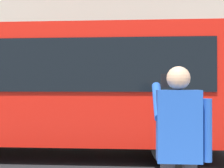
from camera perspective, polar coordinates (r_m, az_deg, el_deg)
ground_plane at (r=7.91m, az=2.74°, el=-12.53°), size 60.00×60.00×0.00m
red_bus at (r=7.86m, az=-12.18°, el=-0.24°), size 9.05×2.54×3.08m
pedestrian_photographer at (r=3.02m, az=12.05°, el=-10.37°), size 0.53×0.52×1.70m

